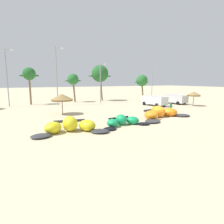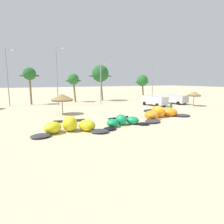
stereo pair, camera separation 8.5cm
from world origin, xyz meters
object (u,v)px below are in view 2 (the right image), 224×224
parked_car_second (154,100)px  palm_center_right (142,81)px  beach_umbrella_middle (194,94)px  lamppost_east_center (101,81)px  person_near_kites (171,108)px  lamppost_west_center (57,74)px  lamppost_east (153,80)px  parked_van (175,99)px  beach_umbrella_near_van (62,97)px  palm_center_left (100,74)px  kite_left_of_center (161,113)px  kite_far_left (70,126)px  palm_left (30,75)px  kite_left (123,121)px  lamppost_west (8,75)px  palm_left_of_gap (73,80)px

parked_car_second → palm_center_right: (4.91, 10.45, 3.63)m
beach_umbrella_middle → lamppost_east_center: bearing=137.3°
person_near_kites → lamppost_west_center: 21.66m
beach_umbrella_middle → lamppost_east: size_ratio=0.32×
parked_van → lamppost_west_center: (-22.04, 8.51, 4.89)m
beach_umbrella_near_van → lamppost_east_center: (10.69, 10.10, 2.22)m
beach_umbrella_middle → palm_center_left: palm_center_left is taller
kite_left_of_center → parked_van: 16.75m
kite_far_left → person_near_kites: size_ratio=4.39×
person_near_kites → palm_left: palm_left is taller
parked_van → palm_center_right: size_ratio=0.81×
kite_left → kite_left_of_center: kite_left_of_center is taller
parked_car_second → palm_center_left: palm_center_left is taller
kite_left → beach_umbrella_near_van: size_ratio=1.91×
kite_far_left → lamppost_east: (29.91, 24.53, 4.26)m
palm_center_right → lamppost_west: bearing=177.7°
beach_umbrella_near_van → palm_left_of_gap: palm_left_of_gap is taller
kite_far_left → palm_center_left: size_ratio=0.85×
lamppost_east → palm_center_right: bearing=-154.6°
lamppost_west → palm_center_left: bearing=5.0°
person_near_kites → palm_center_left: bearing=94.9°
person_near_kites → lamppost_east_center: 17.34m
beach_umbrella_middle → parked_van: (-0.44, 4.25, -1.20)m
kite_left_of_center → parked_van: size_ratio=1.68×
palm_center_left → palm_center_right: 10.61m
person_near_kites → lamppost_east: bearing=56.6°
palm_left_of_gap → lamppost_east: bearing=-0.8°
person_near_kites → lamppost_east: lamppost_east is taller
palm_left_of_gap → lamppost_west_center: size_ratio=0.58×
lamppost_west_center → kite_far_left: bearing=-99.5°
palm_center_left → palm_center_right: palm_center_left is taller
person_near_kites → palm_center_right: palm_center_right is taller
kite_far_left → lamppost_west_center: size_ratio=0.65×
palm_left_of_gap → kite_left_of_center: bearing=-79.1°
beach_umbrella_near_van → person_near_kites: bearing=-23.9°
kite_far_left → kite_left: bearing=-0.1°
parked_van → palm_center_left: bearing=130.9°
kite_left_of_center → palm_center_right: bearing=59.4°
parked_car_second → lamppost_west: bearing=154.5°
lamppost_west → lamppost_west_center: (8.33, -2.70, 0.29)m
beach_umbrella_near_van → lamppost_east_center: lamppost_east_center is taller
lamppost_west → parked_car_second: bearing=-25.5°
parked_car_second → palm_left_of_gap: bearing=131.1°
kite_left_of_center → palm_center_left: size_ratio=1.01×
kite_left_of_center → lamppost_east: bearing=52.6°
parked_car_second → palm_left: (-20.61, 12.98, 4.85)m
beach_umbrella_middle → palm_center_left: size_ratio=0.32×
beach_umbrella_middle → lamppost_east: lamppost_east is taller
person_near_kites → lamppost_east_center: (-3.75, 16.49, 3.82)m
beach_umbrella_middle → person_near_kites: beach_umbrella_middle is taller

